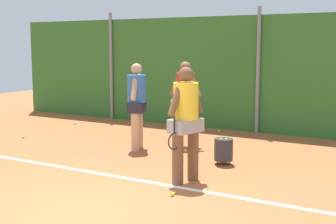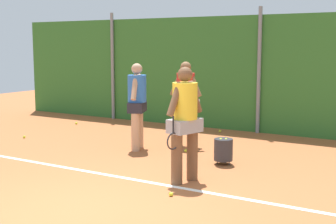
{
  "view_description": "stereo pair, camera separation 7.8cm",
  "coord_description": "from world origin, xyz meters",
  "px_view_note": "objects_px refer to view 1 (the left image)",
  "views": [
    {
      "loc": [
        4.2,
        -4.79,
        2.28
      ],
      "look_at": [
        -0.63,
        3.44,
        0.93
      ],
      "focal_mm": 50.72,
      "sensor_mm": 36.0,
      "label": 1
    },
    {
      "loc": [
        4.27,
        -4.75,
        2.28
      ],
      "look_at": [
        -0.63,
        3.44,
        0.93
      ],
      "focal_mm": 50.72,
      "sensor_mm": 36.0,
      "label": 2
    }
  ],
  "objects_px": {
    "tennis_ball_2": "(215,153)",
    "tennis_ball_5": "(23,137)",
    "tennis_ball_1": "(186,151)",
    "tennis_ball_4": "(75,123)",
    "ball_hopper": "(224,149)",
    "tennis_ball_0": "(219,131)",
    "player_foreground_near": "(186,118)",
    "tennis_ball_3": "(172,194)",
    "player_backcourt_far": "(185,99)",
    "player_midcourt": "(137,101)"
  },
  "relations": [
    {
      "from": "ball_hopper",
      "to": "tennis_ball_0",
      "type": "xyz_separation_m",
      "value": [
        -1.47,
        3.06,
        -0.26
      ]
    },
    {
      "from": "player_foreground_near",
      "to": "tennis_ball_1",
      "type": "bearing_deg",
      "value": -137.37
    },
    {
      "from": "player_backcourt_far",
      "to": "tennis_ball_5",
      "type": "relative_size",
      "value": 28.98
    },
    {
      "from": "tennis_ball_0",
      "to": "player_foreground_near",
      "type": "bearing_deg",
      "value": -72.56
    },
    {
      "from": "ball_hopper",
      "to": "player_backcourt_far",
      "type": "bearing_deg",
      "value": 142.08
    },
    {
      "from": "tennis_ball_4",
      "to": "tennis_ball_3",
      "type": "bearing_deg",
      "value": -36.79
    },
    {
      "from": "player_midcourt",
      "to": "tennis_ball_1",
      "type": "relative_size",
      "value": 28.61
    },
    {
      "from": "tennis_ball_1",
      "to": "tennis_ball_2",
      "type": "xyz_separation_m",
      "value": [
        0.64,
        0.12,
        0.0
      ]
    },
    {
      "from": "ball_hopper",
      "to": "tennis_ball_1",
      "type": "xyz_separation_m",
      "value": [
        -1.12,
        0.54,
        -0.26
      ]
    },
    {
      "from": "tennis_ball_1",
      "to": "tennis_ball_0",
      "type": "bearing_deg",
      "value": 98.04
    },
    {
      "from": "tennis_ball_5",
      "to": "ball_hopper",
      "type": "bearing_deg",
      "value": 1.68
    },
    {
      "from": "tennis_ball_2",
      "to": "tennis_ball_3",
      "type": "height_order",
      "value": "same"
    },
    {
      "from": "player_foreground_near",
      "to": "tennis_ball_0",
      "type": "relative_size",
      "value": 29.22
    },
    {
      "from": "tennis_ball_3",
      "to": "tennis_ball_4",
      "type": "xyz_separation_m",
      "value": [
        -5.72,
        4.27,
        0.0
      ]
    },
    {
      "from": "player_foreground_near",
      "to": "tennis_ball_0",
      "type": "xyz_separation_m",
      "value": [
        -1.4,
        4.47,
        -1.05
      ]
    },
    {
      "from": "tennis_ball_4",
      "to": "player_backcourt_far",
      "type": "bearing_deg",
      "value": -12.84
    },
    {
      "from": "tennis_ball_1",
      "to": "tennis_ball_4",
      "type": "distance_m",
      "value": 4.72
    },
    {
      "from": "tennis_ball_5",
      "to": "tennis_ball_4",
      "type": "bearing_deg",
      "value": 97.67
    },
    {
      "from": "tennis_ball_3",
      "to": "tennis_ball_5",
      "type": "xyz_separation_m",
      "value": [
        -5.42,
        2.04,
        0.0
      ]
    },
    {
      "from": "tennis_ball_2",
      "to": "tennis_ball_3",
      "type": "distance_m",
      "value": 2.92
    },
    {
      "from": "player_foreground_near",
      "to": "tennis_ball_3",
      "type": "height_order",
      "value": "player_foreground_near"
    },
    {
      "from": "player_foreground_near",
      "to": "player_backcourt_far",
      "type": "bearing_deg",
      "value": -137.03
    },
    {
      "from": "tennis_ball_1",
      "to": "tennis_ball_3",
      "type": "bearing_deg",
      "value": -65.47
    },
    {
      "from": "tennis_ball_1",
      "to": "ball_hopper",
      "type": "bearing_deg",
      "value": -25.78
    },
    {
      "from": "tennis_ball_5",
      "to": "player_backcourt_far",
      "type": "bearing_deg",
      "value": 18.64
    },
    {
      "from": "tennis_ball_2",
      "to": "tennis_ball_4",
      "type": "relative_size",
      "value": 1.0
    },
    {
      "from": "tennis_ball_5",
      "to": "player_midcourt",
      "type": "bearing_deg",
      "value": 8.01
    },
    {
      "from": "tennis_ball_1",
      "to": "tennis_ball_4",
      "type": "relative_size",
      "value": 1.0
    },
    {
      "from": "player_midcourt",
      "to": "tennis_ball_2",
      "type": "relative_size",
      "value": 28.61
    },
    {
      "from": "tennis_ball_0",
      "to": "tennis_ball_1",
      "type": "height_order",
      "value": "same"
    },
    {
      "from": "player_foreground_near",
      "to": "tennis_ball_5",
      "type": "xyz_separation_m",
      "value": [
        -5.22,
        1.26,
        -1.05
      ]
    },
    {
      "from": "tennis_ball_0",
      "to": "tennis_ball_1",
      "type": "bearing_deg",
      "value": -81.96
    },
    {
      "from": "tennis_ball_3",
      "to": "player_backcourt_far",
      "type": "bearing_deg",
      "value": 115.48
    },
    {
      "from": "player_foreground_near",
      "to": "ball_hopper",
      "type": "height_order",
      "value": "player_foreground_near"
    },
    {
      "from": "tennis_ball_2",
      "to": "tennis_ball_5",
      "type": "height_order",
      "value": "same"
    },
    {
      "from": "tennis_ball_4",
      "to": "tennis_ball_2",
      "type": "bearing_deg",
      "value": -15.53
    },
    {
      "from": "ball_hopper",
      "to": "tennis_ball_1",
      "type": "height_order",
      "value": "ball_hopper"
    },
    {
      "from": "tennis_ball_0",
      "to": "tennis_ball_4",
      "type": "distance_m",
      "value": 4.23
    },
    {
      "from": "player_midcourt",
      "to": "player_foreground_near",
      "type": "bearing_deg",
      "value": -150.39
    },
    {
      "from": "player_midcourt",
      "to": "player_backcourt_far",
      "type": "relative_size",
      "value": 0.99
    },
    {
      "from": "player_midcourt",
      "to": "tennis_ball_2",
      "type": "bearing_deg",
      "value": -99.41
    },
    {
      "from": "tennis_ball_0",
      "to": "tennis_ball_3",
      "type": "relative_size",
      "value": 1.0
    },
    {
      "from": "player_backcourt_far",
      "to": "tennis_ball_2",
      "type": "distance_m",
      "value": 1.51
    },
    {
      "from": "ball_hopper",
      "to": "tennis_ball_1",
      "type": "distance_m",
      "value": 1.27
    },
    {
      "from": "ball_hopper",
      "to": "tennis_ball_0",
      "type": "bearing_deg",
      "value": 115.75
    },
    {
      "from": "tennis_ball_2",
      "to": "tennis_ball_4",
      "type": "xyz_separation_m",
      "value": [
        -5.11,
        1.42,
        0.0
      ]
    },
    {
      "from": "ball_hopper",
      "to": "player_foreground_near",
      "type": "bearing_deg",
      "value": -92.8
    },
    {
      "from": "tennis_ball_3",
      "to": "tennis_ball_5",
      "type": "relative_size",
      "value": 1.0
    },
    {
      "from": "player_foreground_near",
      "to": "player_midcourt",
      "type": "xyz_separation_m",
      "value": [
        -2.12,
        1.7,
        -0.02
      ]
    },
    {
      "from": "tennis_ball_2",
      "to": "tennis_ball_3",
      "type": "xyz_separation_m",
      "value": [
        0.61,
        -2.85,
        0.0
      ]
    }
  ]
}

